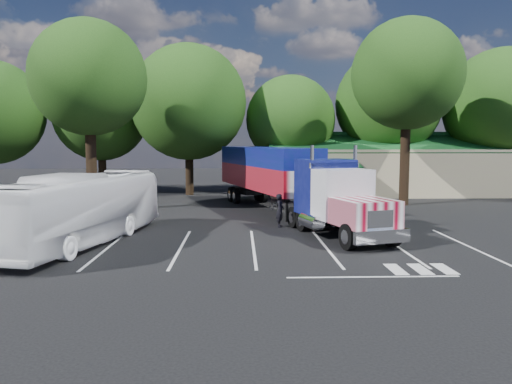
{
  "coord_description": "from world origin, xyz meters",
  "views": [
    {
      "loc": [
        -0.6,
        -27.66,
        4.65
      ],
      "look_at": [
        0.27,
        -1.47,
        2.0
      ],
      "focal_mm": 35.0,
      "sensor_mm": 36.0,
      "label": 1
    }
  ],
  "objects_px": {
    "woman": "(280,211)",
    "tour_bus": "(81,209)",
    "semi_truck": "(281,175)",
    "silver_sedan": "(311,192)",
    "bicycle": "(275,205)"
  },
  "relations": [
    {
      "from": "semi_truck",
      "to": "woman",
      "type": "relative_size",
      "value": 11.66
    },
    {
      "from": "tour_bus",
      "to": "bicycle",
      "type": "bearing_deg",
      "value": 60.42
    },
    {
      "from": "semi_truck",
      "to": "bicycle",
      "type": "bearing_deg",
      "value": 80.99
    },
    {
      "from": "woman",
      "to": "bicycle",
      "type": "bearing_deg",
      "value": 8.44
    },
    {
      "from": "semi_truck",
      "to": "woman",
      "type": "bearing_deg",
      "value": -111.97
    },
    {
      "from": "semi_truck",
      "to": "bicycle",
      "type": "height_order",
      "value": "semi_truck"
    },
    {
      "from": "bicycle",
      "to": "tour_bus",
      "type": "distance_m",
      "value": 14.29
    },
    {
      "from": "semi_truck",
      "to": "tour_bus",
      "type": "relative_size",
      "value": 1.83
    },
    {
      "from": "semi_truck",
      "to": "tour_bus",
      "type": "xyz_separation_m",
      "value": [
        -9.83,
        -8.89,
        -0.92
      ]
    },
    {
      "from": "woman",
      "to": "tour_bus",
      "type": "height_order",
      "value": "tour_bus"
    },
    {
      "from": "tour_bus",
      "to": "silver_sedan",
      "type": "bearing_deg",
      "value": 63.96
    },
    {
      "from": "semi_truck",
      "to": "woman",
      "type": "xyz_separation_m",
      "value": [
        -0.42,
        -4.67,
        -1.62
      ]
    },
    {
      "from": "woman",
      "to": "tour_bus",
      "type": "xyz_separation_m",
      "value": [
        -9.4,
        -4.23,
        0.71
      ]
    },
    {
      "from": "silver_sedan",
      "to": "semi_truck",
      "type": "bearing_deg",
      "value": 167.43
    },
    {
      "from": "woman",
      "to": "tour_bus",
      "type": "distance_m",
      "value": 10.33
    }
  ]
}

